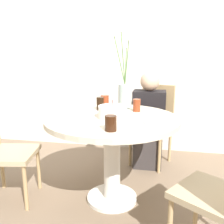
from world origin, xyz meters
TOP-DOWN VIEW (x-y plane):
  - ground_plane at (0.00, 0.00)m, footprint 16.00×16.00m
  - wall_back at (0.00, 1.27)m, footprint 8.00×0.05m
  - dining_table at (0.00, 0.00)m, footprint 1.07×1.07m
  - chair_near_front at (0.32, 0.87)m, footprint 0.51×0.51m
  - chair_far_back at (-0.92, -0.15)m, footprint 0.46×0.46m
  - birthday_cake at (0.01, -0.04)m, footprint 0.22×0.22m
  - flower_vase at (0.04, 0.40)m, footprint 0.20×0.25m
  - side_plate at (0.34, -0.11)m, footprint 0.18×0.18m
  - drink_glass_0 at (0.06, -0.37)m, footprint 0.08×0.08m
  - drink_glass_1 at (-0.14, 0.36)m, footprint 0.08×0.08m
  - drink_glass_2 at (0.18, 0.23)m, footprint 0.07×0.07m
  - drink_glass_3 at (-0.15, 0.23)m, footprint 0.06×0.06m
  - person_boy at (0.27, 0.72)m, footprint 0.34×0.24m

SIDE VIEW (x-z plane):
  - ground_plane at x=0.00m, z-range 0.00..0.00m
  - person_boy at x=0.27m, z-range -0.03..1.02m
  - chair_near_front at x=0.32m, z-range 0.05..0.94m
  - chair_far_back at x=-0.92m, z-range 0.05..0.94m
  - dining_table at x=0.00m, z-range 0.22..0.95m
  - side_plate at x=0.34m, z-range 0.73..0.74m
  - birthday_cake at x=0.01m, z-range 0.71..0.86m
  - drink_glass_0 at x=0.06m, z-range 0.73..0.84m
  - drink_glass_2 at x=0.18m, z-range 0.73..0.84m
  - drink_glass_1 at x=-0.14m, z-range 0.73..0.85m
  - drink_glass_3 at x=-0.15m, z-range 0.73..0.85m
  - flower_vase at x=0.04m, z-range 0.56..1.29m
  - wall_back at x=0.00m, z-range 0.00..2.60m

